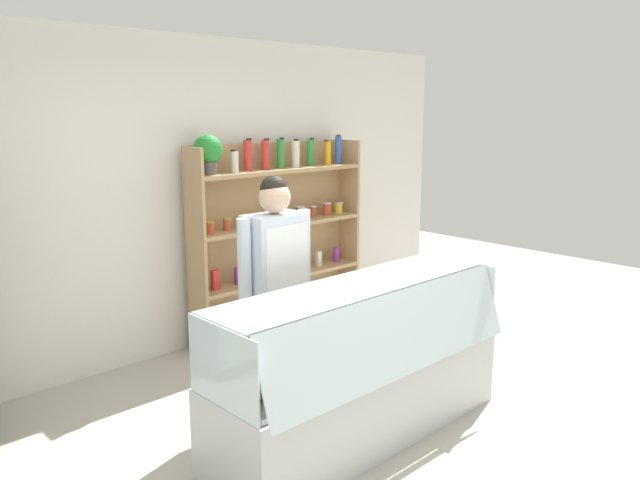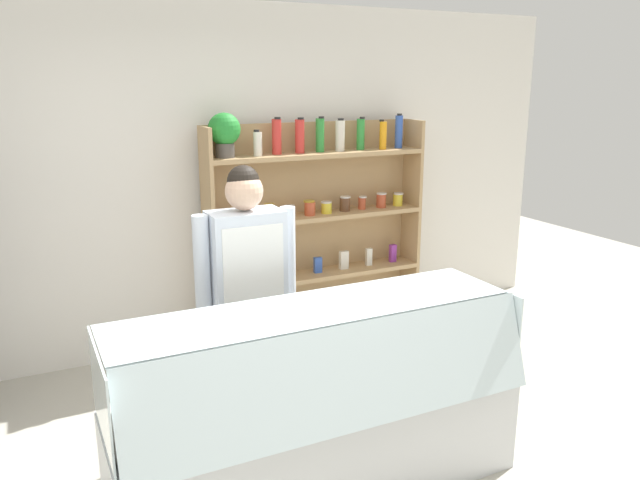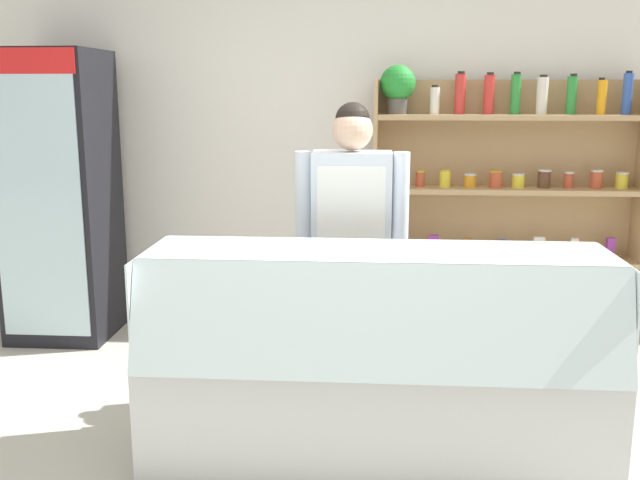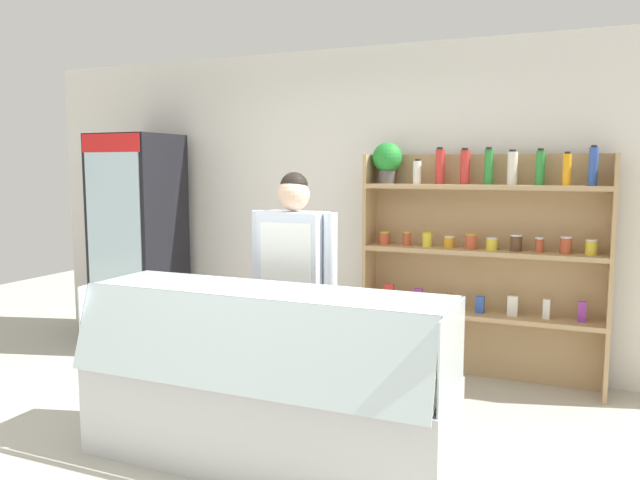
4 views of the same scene
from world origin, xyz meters
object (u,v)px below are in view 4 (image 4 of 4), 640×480
object	(u,v)px
shelving_unit	(475,248)
deli_display_case	(264,410)
drinks_fridge	(139,242)
shop_clerk	(294,274)

from	to	relation	value
shelving_unit	deli_display_case	xyz separation A→B (m)	(-0.85, -1.92, -0.74)
deli_display_case	shelving_unit	bearing A→B (deg)	66.21
drinks_fridge	shop_clerk	distance (m)	2.26
shelving_unit	deli_display_case	distance (m)	2.22
shelving_unit	shop_clerk	world-z (taller)	shelving_unit
shop_clerk	deli_display_case	bearing A→B (deg)	-79.00
deli_display_case	drinks_fridge	bearing A→B (deg)	143.39
shelving_unit	shop_clerk	distance (m)	1.58
drinks_fridge	shelving_unit	size ratio (longest dim) A/B	1.05
shelving_unit	deli_display_case	world-z (taller)	shelving_unit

